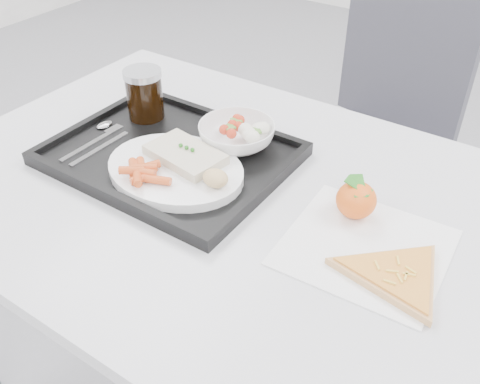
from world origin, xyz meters
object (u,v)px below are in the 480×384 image
Objects in this scene: tangerine at (356,200)px; pizza_slice at (396,275)px; chair at (382,122)px; dinner_plate at (175,170)px; tray at (170,156)px; salad_bowl at (237,135)px; table at (237,219)px; cola_glass at (144,93)px.

pizza_slice is (0.11, -0.10, -0.02)m from tangerine.
chair reaches higher than tangerine.
tray is at bearing 138.57° from dinner_plate.
tray is 2.96× the size of salad_bowl.
dinner_plate is (-0.11, -0.04, 0.09)m from table.
table is at bearing -4.35° from tray.
tangerine is at bearing 14.84° from table.
tangerine is 0.31× the size of pizza_slice.
dinner_plate is 0.44m from pizza_slice.
pizza_slice is at bearing -42.24° from tangerine.
salad_bowl is 0.23m from cola_glass.
tray is at bearing -173.67° from tangerine.
table is 1.29× the size of chair.
chair is 0.79m from cola_glass.
salad_bowl is at bearing 124.65° from table.
pizza_slice is (0.49, -0.06, 0.00)m from tray.
chair reaches higher than cola_glass.
chair is 0.78m from tangerine.
chair reaches higher than tray.
salad_bowl reaches higher than table.
chair is 3.50× the size of pizza_slice.
cola_glass is at bearing 148.12° from tray.
dinner_plate is at bearing 178.21° from pizza_slice.
table is at bearing -90.49° from chair.
tray is at bearing 175.65° from table.
tray is 0.08m from dinner_plate.
table is 0.78m from chair.
tray is 4.17× the size of cola_glass.
table is 4.44× the size of dinner_plate.
tray is 0.49m from pizza_slice.
tray is 1.67× the size of dinner_plate.
tray is (-0.17, 0.01, 0.08)m from table.
cola_glass is (-0.31, 0.10, 0.14)m from table.
table is 2.67× the size of tray.
dinner_plate reaches higher than pizza_slice.
salad_bowl is 0.57× the size of pizza_slice.
cola_glass reaches higher than tray.
chair is at bearing 64.82° from cola_glass.
cola_glass reaches higher than tangerine.
cola_glass is at bearing -115.18° from chair.
tangerine is (0.38, 0.04, 0.03)m from tray.
table is 0.15m from dinner_plate.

